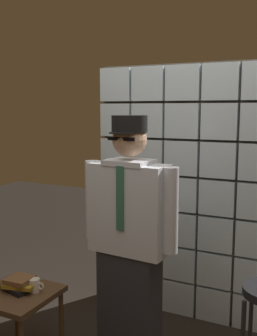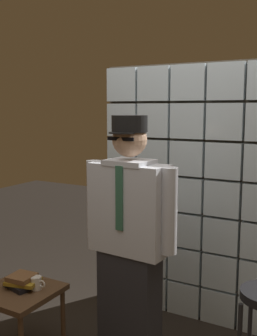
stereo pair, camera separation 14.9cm
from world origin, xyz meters
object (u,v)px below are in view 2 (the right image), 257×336
object	(u,v)px
side_table	(20,299)
book_stack	(22,281)
coffee_mug	(36,283)
standing_person	(129,241)

from	to	relation	value
side_table	book_stack	bearing A→B (deg)	95.39
book_stack	coffee_mug	world-z (taller)	book_stack
coffee_mug	book_stack	bearing A→B (deg)	-165.89
standing_person	coffee_mug	world-z (taller)	standing_person
coffee_mug	side_table	bearing A→B (deg)	-149.85
side_table	book_stack	xyz separation A→B (m)	(-0.00, 0.04, 0.12)
side_table	book_stack	size ratio (longest dim) A/B	2.01
standing_person	side_table	distance (m)	0.93
side_table	coffee_mug	xyz separation A→B (m)	(0.11, 0.06, 0.12)
side_table	standing_person	bearing A→B (deg)	24.34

